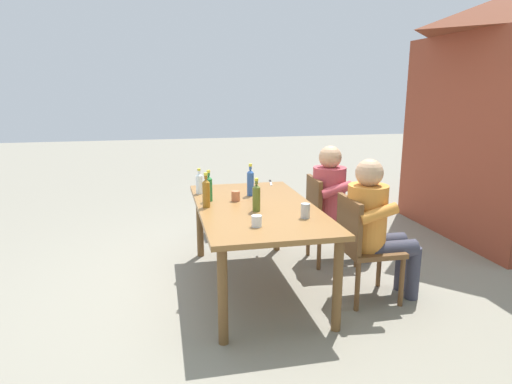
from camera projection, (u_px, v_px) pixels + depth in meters
The scene contains 16 objects.
ground_plane at pixel (256, 286), 3.96m from camera, with size 24.00×24.00×0.00m, color gray.
dining_table at pixel (256, 215), 3.81m from camera, with size 1.84×0.98×0.74m.
chair_far_right at pixel (362, 243), 3.62m from camera, with size 0.44×0.44×0.87m.
chair_far_left at pixel (325, 215), 4.41m from camera, with size 0.46×0.46×0.87m.
person_in_white_shirt at pixel (375, 223), 3.60m from camera, with size 0.47×0.62×1.18m.
person_in_plaid_shirt at pixel (336, 198), 4.39m from camera, with size 0.47×0.62×1.18m.
bottle_olive at pixel (256, 197), 3.61m from camera, with size 0.06×0.06×0.27m.
bottle_amber at pixel (206, 192), 3.71m from camera, with size 0.06×0.06×0.30m.
bottle_clear at pixel (199, 183), 4.20m from camera, with size 0.06×0.06×0.24m.
bottle_blue at pixel (250, 182), 4.12m from camera, with size 0.06×0.06×0.30m.
bottle_green at pixel (209, 188), 3.92m from camera, with size 0.06×0.06×0.28m.
cup_terracotta at pixel (236, 196), 3.94m from camera, with size 0.07×0.07×0.09m, color #BC6B47.
cup_steel at pixel (305, 211), 3.42m from camera, with size 0.07×0.07×0.11m, color #B2B7BC.
cup_glass at pixel (257, 221), 3.21m from camera, with size 0.08×0.08×0.08m, color silver.
table_knife at pixel (271, 182), 4.70m from camera, with size 0.24×0.06×0.01m.
backpack_by_near_side at pixel (218, 216), 5.34m from camera, with size 0.31×0.22×0.45m.
Camera 1 is at (3.58, -0.77, 1.72)m, focal length 31.23 mm.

